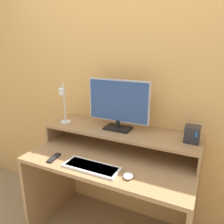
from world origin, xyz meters
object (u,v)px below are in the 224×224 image
Objects in this scene: router_dock at (192,134)px; keyboard at (91,167)px; monitor at (118,104)px; desk_lamp at (64,105)px; remote_control at (54,158)px; mouse at (128,176)px.

router_dock is 0.30× the size of keyboard.
monitor is 1.29× the size of keyboard.
desk_lamp is at bearing 147.13° from keyboard.
desk_lamp is 2.47× the size of remote_control.
monitor is at bearing 86.28° from keyboard.
router_dock reaches higher than keyboard.
mouse is (0.28, 0.00, 0.01)m from keyboard.
keyboard is 0.33m from remote_control.
desk_lamp is at bearing 158.81° from mouse.
router_dock reaches higher than mouse.
keyboard is at bearing -32.87° from desk_lamp.
monitor is 6.49× the size of mouse.
desk_lamp is 0.45m from remote_control.
remote_control is (0.10, -0.28, -0.34)m from desk_lamp.
router_dock is at bearing 23.35° from remote_control.
mouse is at bearing 0.95° from remote_control.
router_dock is (1.04, 0.12, -0.13)m from desk_lamp.
desk_lamp reaches higher than router_dock.
remote_control is at bearing -179.05° from mouse.
remote_control is at bearing -71.46° from desk_lamp.
mouse is at bearing 0.43° from keyboard.
remote_control is at bearing -131.10° from monitor.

